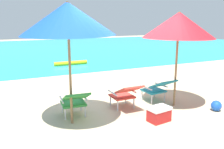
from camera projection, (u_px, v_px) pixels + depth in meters
ground_plane at (73, 74)px, 9.52m from camera, size 40.00×40.00×0.00m
ocean_band at (39, 50)px, 17.44m from camera, size 40.00×18.00×0.01m
swim_buoy at (71, 63)px, 11.49m from camera, size 1.60×0.18×0.18m
lounge_chair_left at (75, 100)px, 5.19m from camera, size 0.61×0.92×0.68m
lounge_chair_center at (125, 93)px, 5.70m from camera, size 0.55×0.88×0.68m
lounge_chair_right at (158, 88)px, 6.17m from camera, size 0.60×0.91×0.68m
beach_umbrella_left at (68, 19)px, 4.53m from camera, size 2.53×2.53×2.47m
beach_umbrella_right at (179, 25)px, 5.61m from camera, size 2.01×2.00×2.31m
beach_ball at (216, 106)px, 5.67m from camera, size 0.25×0.25×0.25m
cooler_box at (159, 114)px, 5.07m from camera, size 0.51×0.38×0.32m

